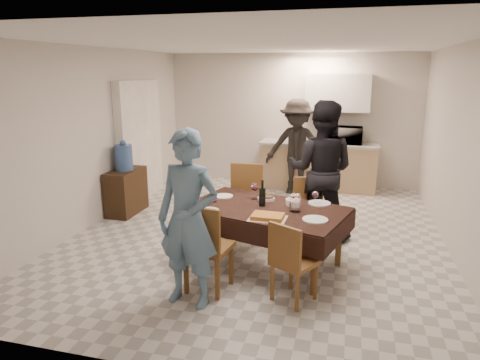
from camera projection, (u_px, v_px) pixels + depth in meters
The scene contains 33 objects.
floor at pixel (259, 234), 6.11m from camera, with size 5.00×6.00×0.02m, color silver.
ceiling at pixel (261, 43), 5.46m from camera, with size 5.00×6.00×0.02m, color white.
wall_back at pixel (291, 120), 8.60m from camera, with size 5.00×0.02×2.60m, color beige.
wall_front at pixel (169, 213), 2.97m from camera, with size 5.00×0.02×2.60m, color beige.
wall_left at pixel (96, 137), 6.39m from camera, with size 0.02×6.00×2.60m, color beige.
wall_right at pixel (461, 152), 5.17m from camera, with size 0.02×6.00×2.60m, color beige.
stub_partition at pixel (140, 141), 7.56m from camera, with size 0.15×1.40×2.10m, color white.
kitchen_base_cabinet at pixel (318, 167), 8.37m from camera, with size 2.20×0.60×0.86m, color tan.
kitchen_worktop at pixel (319, 144), 8.25m from camera, with size 2.24×0.64×0.05m, color #9B9B97.
upper_cabinet at pixel (338, 93), 8.07m from camera, with size 1.20×0.34×0.70m, color silver.
dining_table at pixel (265, 210), 5.00m from camera, with size 2.04×1.52×0.71m.
chair_near_left at pixel (206, 240), 4.34m from camera, with size 0.49×0.49×0.52m.
chair_near_right at pixel (294, 256), 4.15m from camera, with size 0.52×0.54×0.46m.
chair_far_left at pixel (242, 197), 5.74m from camera, with size 0.48×0.48×0.54m.
chair_far_right at pixel (309, 207), 5.55m from camera, with size 0.49×0.49×0.48m.
console at pixel (126, 191), 6.92m from camera, with size 0.39×0.77×0.72m, color #302110.
water_jug at pixel (124, 158), 6.79m from camera, with size 0.27×0.27×0.41m, color #436AAD.
wine_bottle at pixel (262, 193), 5.01m from camera, with size 0.08×0.08×0.31m, color black, non-canonical shape.
water_pitcher at pixel (295, 203), 4.84m from camera, with size 0.13×0.13×0.19m, color white.
savoury_tart at pixel (268, 217), 4.61m from camera, with size 0.40×0.30×0.05m, color #BC8C37.
salad_bowl at pixel (293, 202), 5.08m from camera, with size 0.18×0.18×0.07m, color white.
mushroom_dish at pixel (266, 199), 5.26m from camera, with size 0.19×0.19×0.03m, color white.
wine_glass_a at pixel (214, 203), 4.87m from camera, with size 0.08×0.08×0.17m, color white, non-canonical shape.
wine_glass_b at pixel (315, 198), 5.07m from camera, with size 0.08×0.08×0.17m, color white, non-canonical shape.
wine_glass_c at pixel (255, 191), 5.30m from camera, with size 0.09×0.09×0.21m, color white, non-canonical shape.
plate_near_left at pixel (209, 211), 4.86m from camera, with size 0.24×0.24×0.01m, color white.
plate_near_right at pixel (315, 220), 4.56m from camera, with size 0.27×0.27×0.02m, color white.
plate_far_left at pixel (224, 196), 5.42m from camera, with size 0.24×0.24×0.01m, color white.
plate_far_right at pixel (319, 203), 5.13m from camera, with size 0.27×0.27×0.02m, color white.
microwave at pixel (347, 135), 8.08m from camera, with size 0.58×0.39×0.32m, color silver.
person_near at pixel (188, 219), 4.10m from camera, with size 0.64×0.42×1.75m, color slate.
person_far at pixel (321, 171), 5.78m from camera, with size 0.92×0.72×1.89m, color black.
person_kitchen at pixel (297, 147), 7.92m from camera, with size 1.14×0.65×1.76m, color black.
Camera 1 is at (1.19, -5.61, 2.26)m, focal length 32.00 mm.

